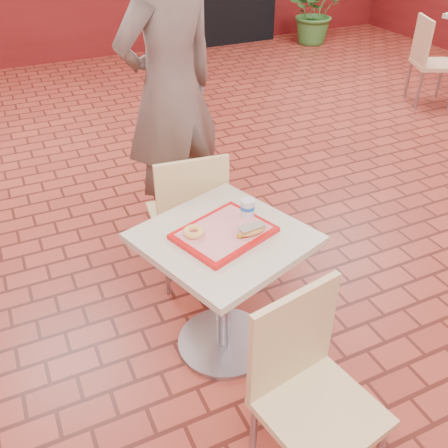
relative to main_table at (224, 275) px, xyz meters
name	(u,v)px	position (x,y,z in m)	size (l,w,h in m)	color
wainscot_band	(380,173)	(1.27, 0.43, 0.03)	(8.00, 10.00, 1.00)	maroon
main_table	(224,275)	(0.00, 0.00, 0.00)	(0.66, 0.66, 0.69)	beige
chair_main_front	(309,386)	(0.01, -0.70, 0.00)	(0.45, 0.45, 0.84)	tan
chair_main_back	(189,212)	(0.05, 0.56, 0.00)	(0.43, 0.43, 0.84)	#E8D58B
customer	(171,90)	(0.18, 1.12, 0.50)	(0.70, 0.46, 1.93)	#685951
serving_tray	(224,233)	(0.00, 0.00, 0.24)	(0.40, 0.31, 0.02)	red
ring_donut	(194,232)	(-0.13, 0.03, 0.27)	(0.09, 0.09, 0.03)	#F5B359
long_john_donut	(251,230)	(0.10, -0.07, 0.27)	(0.14, 0.08, 0.04)	#D48B3E
paper_cup	(247,208)	(0.15, 0.07, 0.29)	(0.07, 0.07, 0.08)	silver
chair_second_left	(429,57)	(3.36, 2.20, 0.03)	(0.54, 0.54, 0.88)	#DAAF82
potted_plant	(315,11)	(3.69, 4.78, -0.03)	(0.79, 0.69, 0.88)	#36712D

